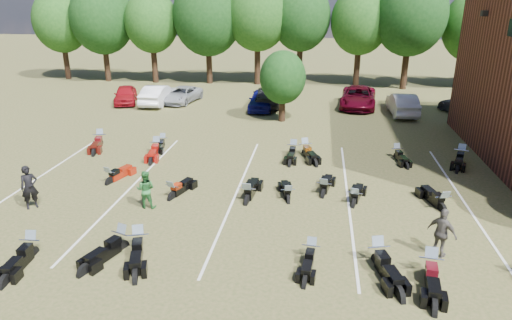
% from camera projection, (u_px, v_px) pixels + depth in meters
% --- Properties ---
extents(ground, '(160.00, 160.00, 0.00)m').
position_uv_depth(ground, '(299.00, 227.00, 17.76)').
color(ground, brown).
rests_on(ground, ground).
extents(car_0, '(2.90, 4.51, 1.43)m').
position_uv_depth(car_0, '(126.00, 95.00, 37.40)').
color(car_0, maroon).
rests_on(car_0, ground).
extents(car_1, '(1.70, 4.84, 1.59)m').
position_uv_depth(car_1, '(158.00, 95.00, 37.02)').
color(car_1, white).
rests_on(car_1, ground).
extents(car_2, '(2.89, 4.88, 1.27)m').
position_uv_depth(car_2, '(182.00, 95.00, 37.74)').
color(car_2, '#96999E').
rests_on(car_2, ground).
extents(car_3, '(2.75, 5.49, 1.53)m').
position_uv_depth(car_3, '(266.00, 97.00, 36.35)').
color(car_3, black).
rests_on(car_3, ground).
extents(car_4, '(1.86, 4.47, 1.52)m').
position_uv_depth(car_4, '(261.00, 100.00, 35.37)').
color(car_4, '#0C0D5A').
rests_on(car_4, ground).
extents(car_5, '(1.83, 4.91, 1.60)m').
position_uv_depth(car_5, '(402.00, 104.00, 33.87)').
color(car_5, beige).
rests_on(car_5, ground).
extents(car_6, '(3.22, 5.97, 1.59)m').
position_uv_depth(car_6, '(358.00, 97.00, 36.07)').
color(car_6, '#570516').
rests_on(car_6, ground).
extents(car_7, '(3.36, 4.86, 1.31)m').
position_uv_depth(car_7, '(464.00, 106.00, 33.93)').
color(car_7, '#323237').
rests_on(car_7, ground).
extents(person_black, '(0.81, 0.79, 1.88)m').
position_uv_depth(person_black, '(29.00, 187.00, 19.01)').
color(person_black, black).
rests_on(person_black, ground).
extents(person_green, '(0.83, 0.67, 1.65)m').
position_uv_depth(person_green, '(146.00, 189.00, 19.09)').
color(person_green, '#286A2F').
rests_on(person_green, ground).
extents(person_grey, '(1.07, 1.03, 1.79)m').
position_uv_depth(person_grey, '(442.00, 233.00, 15.47)').
color(person_grey, '#544F48').
rests_on(person_grey, ground).
extents(motorcycle_0, '(0.93, 2.37, 1.29)m').
position_uv_depth(motorcycle_0, '(33.00, 256.00, 15.78)').
color(motorcycle_0, black).
rests_on(motorcycle_0, ground).
extents(motorcycle_1, '(1.45, 2.52, 1.34)m').
position_uv_depth(motorcycle_1, '(140.00, 251.00, 16.07)').
color(motorcycle_1, black).
rests_on(motorcycle_1, ground).
extents(motorcycle_2, '(1.48, 2.46, 1.31)m').
position_uv_depth(motorcycle_2, '(122.00, 249.00, 16.19)').
color(motorcycle_2, black).
rests_on(motorcycle_2, ground).
extents(motorcycle_3, '(0.85, 2.08, 1.13)m').
position_uv_depth(motorcycle_3, '(311.00, 260.00, 15.56)').
color(motorcycle_3, black).
rests_on(motorcycle_3, ground).
extents(motorcycle_4, '(1.40, 2.61, 1.39)m').
position_uv_depth(motorcycle_4, '(377.00, 264.00, 15.28)').
color(motorcycle_4, black).
rests_on(motorcycle_4, ground).
extents(motorcycle_5, '(1.09, 2.54, 1.37)m').
position_uv_depth(motorcycle_5, '(429.00, 276.00, 14.65)').
color(motorcycle_5, black).
rests_on(motorcycle_5, ground).
extents(motorcycle_7, '(1.29, 2.27, 1.21)m').
position_uv_depth(motorcycle_7, '(110.00, 183.00, 21.80)').
color(motorcycle_7, maroon).
rests_on(motorcycle_7, ground).
extents(motorcycle_8, '(1.31, 2.28, 1.21)m').
position_uv_depth(motorcycle_8, '(173.00, 198.00, 20.18)').
color(motorcycle_8, black).
rests_on(motorcycle_8, ground).
extents(motorcycle_9, '(0.96, 2.46, 1.34)m').
position_uv_depth(motorcycle_9, '(247.00, 203.00, 19.79)').
color(motorcycle_9, black).
rests_on(motorcycle_9, ground).
extents(motorcycle_10, '(1.04, 2.12, 1.13)m').
position_uv_depth(motorcycle_10, '(288.00, 201.00, 19.91)').
color(motorcycle_10, black).
rests_on(motorcycle_10, ground).
extents(motorcycle_11, '(1.07, 2.29, 1.23)m').
position_uv_depth(motorcycle_11, '(323.00, 196.00, 20.45)').
color(motorcycle_11, black).
rests_on(motorcycle_11, ground).
extents(motorcycle_12, '(1.38, 2.48, 1.32)m').
position_uv_depth(motorcycle_12, '(441.00, 211.00, 19.03)').
color(motorcycle_12, black).
rests_on(motorcycle_12, ground).
extents(motorcycle_13, '(1.16, 2.24, 1.19)m').
position_uv_depth(motorcycle_13, '(354.00, 205.00, 19.52)').
color(motorcycle_13, black).
rests_on(motorcycle_13, ground).
extents(motorcycle_14, '(1.34, 2.56, 1.36)m').
position_uv_depth(motorcycle_14, '(101.00, 145.00, 27.25)').
color(motorcycle_14, '#3E0C08').
rests_on(motorcycle_14, ground).
extents(motorcycle_15, '(1.13, 2.48, 1.33)m').
position_uv_depth(motorcycle_15, '(157.00, 153.00, 25.91)').
color(motorcycle_15, maroon).
rests_on(motorcycle_15, ground).
extents(motorcycle_16, '(0.87, 2.08, 1.13)m').
position_uv_depth(motorcycle_16, '(163.00, 147.00, 26.96)').
color(motorcycle_16, black).
rests_on(motorcycle_16, ground).
extents(motorcycle_17, '(1.52, 2.51, 1.33)m').
position_uv_depth(motorcycle_17, '(305.00, 155.00, 25.65)').
color(motorcycle_17, black).
rests_on(motorcycle_17, ground).
extents(motorcycle_18, '(0.83, 2.29, 1.26)m').
position_uv_depth(motorcycle_18, '(293.00, 155.00, 25.55)').
color(motorcycle_18, black).
rests_on(motorcycle_18, ground).
extents(motorcycle_19, '(1.07, 2.17, 1.16)m').
position_uv_depth(motorcycle_19, '(396.00, 158.00, 25.10)').
color(motorcycle_19, black).
rests_on(motorcycle_19, ground).
extents(motorcycle_20, '(1.51, 2.50, 1.33)m').
position_uv_depth(motorcycle_20, '(460.00, 161.00, 24.63)').
color(motorcycle_20, black).
rests_on(motorcycle_20, ground).
extents(tree_line, '(56.00, 6.00, 9.79)m').
position_uv_depth(tree_line, '(306.00, 19.00, 42.68)').
color(tree_line, black).
rests_on(tree_line, ground).
extents(young_tree_midfield, '(3.20, 3.20, 4.70)m').
position_uv_depth(young_tree_midfield, '(283.00, 77.00, 31.36)').
color(young_tree_midfield, black).
rests_on(young_tree_midfield, ground).
extents(parking_lines, '(20.10, 14.00, 0.01)m').
position_uv_depth(parking_lines, '(237.00, 191.00, 20.93)').
color(parking_lines, silver).
rests_on(parking_lines, ground).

